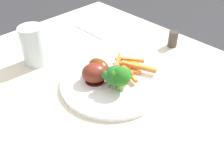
% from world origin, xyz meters
% --- Properties ---
extents(dining_table, '(0.97, 0.69, 0.74)m').
position_xyz_m(dining_table, '(0.00, 0.00, 0.61)').
color(dining_table, silver).
rests_on(dining_table, ground_plane).
extents(dinner_plate, '(0.26, 0.26, 0.01)m').
position_xyz_m(dinner_plate, '(-0.03, -0.02, 0.74)').
color(dinner_plate, white).
rests_on(dinner_plate, dining_table).
extents(broccoli_floret_front, '(0.05, 0.05, 0.06)m').
position_xyz_m(broccoli_floret_front, '(-0.01, -0.03, 0.79)').
color(broccoli_floret_front, '#93A15F').
rests_on(broccoli_floret_front, dinner_plate).
extents(broccoli_floret_middle, '(0.05, 0.05, 0.07)m').
position_xyz_m(broccoli_floret_middle, '(0.01, -0.03, 0.79)').
color(broccoli_floret_middle, '#83B35D').
rests_on(broccoli_floret_middle, dinner_plate).
extents(carrot_fries_pile, '(0.12, 0.13, 0.03)m').
position_xyz_m(carrot_fries_pile, '(-0.03, 0.04, 0.76)').
color(carrot_fries_pile, orange).
rests_on(carrot_fries_pile, dinner_plate).
extents(chicken_drumstick_near, '(0.11, 0.05, 0.05)m').
position_xyz_m(chicken_drumstick_near, '(-0.07, -0.02, 0.77)').
color(chicken_drumstick_near, '#4B1F0A').
rests_on(chicken_drumstick_near, dinner_plate).
extents(chicken_drumstick_far, '(0.10, 0.11, 0.05)m').
position_xyz_m(chicken_drumstick_far, '(-0.06, -0.05, 0.77)').
color(chicken_drumstick_far, '#531911').
rests_on(chicken_drumstick_far, dinner_plate).
extents(water_glass, '(0.07, 0.07, 0.11)m').
position_xyz_m(water_glass, '(-0.26, -0.10, 0.79)').
color(water_glass, silver).
rests_on(water_glass, dining_table).
extents(napkin, '(0.14, 0.17, 0.00)m').
position_xyz_m(napkin, '(-0.30, 0.21, 0.74)').
color(napkin, white).
rests_on(napkin, dining_table).
extents(pepper_shaker, '(0.03, 0.03, 0.05)m').
position_xyz_m(pepper_shaker, '(-0.04, 0.26, 0.76)').
color(pepper_shaker, '#423833').
rests_on(pepper_shaker, dining_table).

